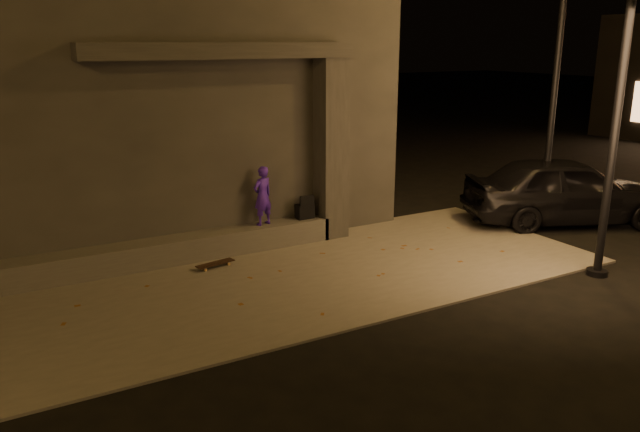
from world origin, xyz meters
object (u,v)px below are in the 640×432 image
skateboarder (263,196)px  car_a (566,190)px  skateboard (215,264)px  backpack (305,210)px  column (331,150)px  street_lamp_0 (629,23)px

skateboarder → car_a: 6.83m
skateboard → car_a: car_a is taller
backpack → skateboarder: bearing=-179.9°
skateboarder → skateboard: skateboarder is taller
skateboarder → car_a: (6.62, -1.66, -0.31)m
backpack → column: bearing=0.1°
backpack → skateboard: (-2.16, -0.65, -0.55)m
skateboarder → car_a: skateboarder is taller
skateboarder → street_lamp_0: 6.89m
backpack → car_a: (5.70, -1.66, 0.10)m
street_lamp_0 → car_a: 4.80m
car_a → skateboard: bearing=107.1°
column → skateboard: size_ratio=4.85×
column → skateboarder: column is taller
car_a → backpack: bearing=98.2°
skateboard → car_a: 7.95m
column → backpack: 1.33m
backpack → street_lamp_0: 6.55m
column → backpack: column is taller
skateboarder → street_lamp_0: size_ratio=0.15×
car_a → skateboarder: bearing=100.3°
column → skateboarder: 1.71m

